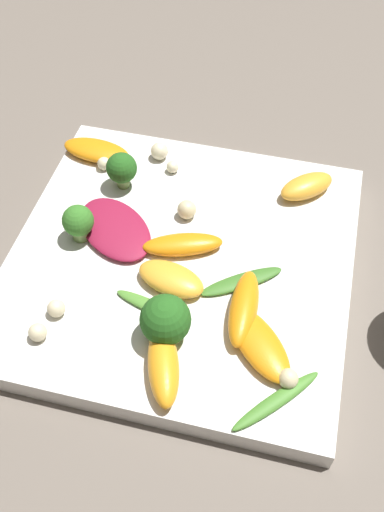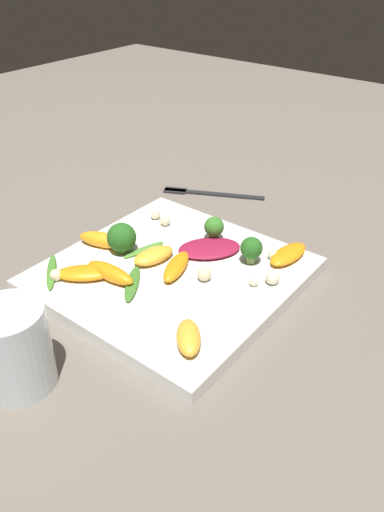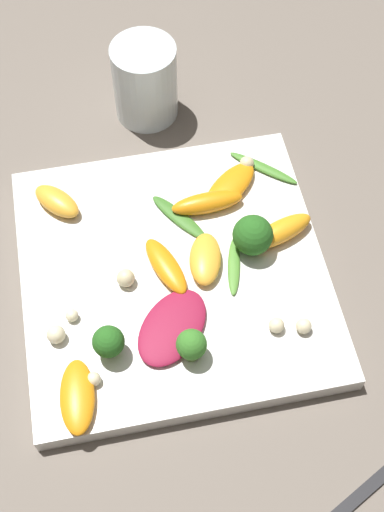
# 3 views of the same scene
# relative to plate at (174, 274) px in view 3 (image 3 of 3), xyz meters

# --- Properties ---
(ground_plane) EXTENTS (2.40, 2.40, 0.00)m
(ground_plane) POSITION_rel_plate_xyz_m (0.00, 0.00, -0.01)
(ground_plane) COLOR #6B6056
(plate) EXTENTS (0.31, 0.31, 0.02)m
(plate) POSITION_rel_plate_xyz_m (0.00, 0.00, 0.00)
(plate) COLOR white
(plate) RESTS_ON ground_plane
(drinking_glass) EXTENTS (0.07, 0.07, 0.10)m
(drinking_glass) POSITION_rel_plate_xyz_m (-0.01, -0.24, 0.04)
(drinking_glass) COLOR silver
(drinking_glass) RESTS_ON ground_plane
(fork) EXTENTS (0.17, 0.10, 0.01)m
(fork) POSITION_rel_plate_xyz_m (-0.13, 0.24, -0.01)
(fork) COLOR #262628
(fork) RESTS_ON ground_plane
(radicchio_leaf_0) EXTENTS (0.10, 0.10, 0.01)m
(radicchio_leaf_0) POSITION_rel_plate_xyz_m (0.01, 0.07, 0.02)
(radicchio_leaf_0) COLOR maroon
(radicchio_leaf_0) RESTS_ON plate
(orange_segment_0) EXTENTS (0.06, 0.06, 0.02)m
(orange_segment_0) POSITION_rel_plate_xyz_m (0.11, -0.10, 0.02)
(orange_segment_0) COLOR #FCAD33
(orange_segment_0) RESTS_ON plate
(orange_segment_1) EXTENTS (0.08, 0.03, 0.02)m
(orange_segment_1) POSITION_rel_plate_xyz_m (-0.05, -0.07, 0.02)
(orange_segment_1) COLOR orange
(orange_segment_1) RESTS_ON plate
(orange_segment_2) EXTENTS (0.04, 0.07, 0.01)m
(orange_segment_2) POSITION_rel_plate_xyz_m (0.11, 0.12, 0.02)
(orange_segment_2) COLOR orange
(orange_segment_2) RESTS_ON plate
(orange_segment_3) EXTENTS (0.08, 0.05, 0.02)m
(orange_segment_3) POSITION_rel_plate_xyz_m (-0.12, -0.02, 0.02)
(orange_segment_3) COLOR orange
(orange_segment_3) RESTS_ON plate
(orange_segment_4) EXTENTS (0.05, 0.08, 0.02)m
(orange_segment_4) POSITION_rel_plate_xyz_m (0.01, 0.00, 0.02)
(orange_segment_4) COLOR orange
(orange_segment_4) RESTS_ON plate
(orange_segment_5) EXTENTS (0.05, 0.07, 0.02)m
(orange_segment_5) POSITION_rel_plate_xyz_m (-0.03, -0.00, 0.02)
(orange_segment_5) COLOR #FCAD33
(orange_segment_5) RESTS_ON plate
(orange_segment_6) EXTENTS (0.08, 0.07, 0.01)m
(orange_segment_6) POSITION_rel_plate_xyz_m (-0.08, -0.08, 0.02)
(orange_segment_6) COLOR orange
(orange_segment_6) RESTS_ON plate
(broccoli_floret_0) EXTENTS (0.04, 0.04, 0.04)m
(broccoli_floret_0) POSITION_rel_plate_xyz_m (-0.08, -0.01, 0.03)
(broccoli_floret_0) COLOR #84AD5B
(broccoli_floret_0) RESTS_ON plate
(broccoli_floret_1) EXTENTS (0.03, 0.03, 0.04)m
(broccoli_floret_1) POSITION_rel_plate_xyz_m (-0.00, 0.10, 0.03)
(broccoli_floret_1) COLOR #7A9E51
(broccoli_floret_1) RESTS_ON plate
(broccoli_floret_2) EXTENTS (0.03, 0.03, 0.04)m
(broccoli_floret_2) POSITION_rel_plate_xyz_m (0.07, 0.08, 0.03)
(broccoli_floret_2) COLOR #7A9E51
(broccoli_floret_2) RESTS_ON plate
(arugula_sprig_0) EXTENTS (0.07, 0.06, 0.01)m
(arugula_sprig_0) POSITION_rel_plate_xyz_m (-0.12, -0.11, 0.01)
(arugula_sprig_0) COLOR #47842D
(arugula_sprig_0) RESTS_ON plate
(arugula_sprig_1) EXTENTS (0.06, 0.07, 0.01)m
(arugula_sprig_1) POSITION_rel_plate_xyz_m (-0.02, -0.06, 0.01)
(arugula_sprig_1) COLOR #3D7528
(arugula_sprig_1) RESTS_ON plate
(arugula_sprig_2) EXTENTS (0.03, 0.07, 0.00)m
(arugula_sprig_2) POSITION_rel_plate_xyz_m (-0.06, 0.01, 0.01)
(arugula_sprig_2) COLOR #518E33
(arugula_sprig_2) RESTS_ON plate
(macadamia_nut_0) EXTENTS (0.02, 0.02, 0.02)m
(macadamia_nut_0) POSITION_rel_plate_xyz_m (0.05, 0.01, 0.02)
(macadamia_nut_0) COLOR beige
(macadamia_nut_0) RESTS_ON plate
(macadamia_nut_1) EXTENTS (0.02, 0.02, 0.02)m
(macadamia_nut_1) POSITION_rel_plate_xyz_m (-0.10, -0.11, 0.02)
(macadamia_nut_1) COLOR beige
(macadamia_nut_1) RESTS_ON plate
(macadamia_nut_2) EXTENTS (0.01, 0.01, 0.01)m
(macadamia_nut_2) POSITION_rel_plate_xyz_m (0.09, 0.10, 0.02)
(macadamia_nut_2) COLOR beige
(macadamia_nut_2) RESTS_ON plate
(macadamia_nut_3) EXTENTS (0.01, 0.01, 0.01)m
(macadamia_nut_3) POSITION_rel_plate_xyz_m (0.11, 0.04, 0.02)
(macadamia_nut_3) COLOR beige
(macadamia_nut_3) RESTS_ON plate
(macadamia_nut_4) EXTENTS (0.02, 0.02, 0.02)m
(macadamia_nut_4) POSITION_rel_plate_xyz_m (-0.08, 0.08, 0.02)
(macadamia_nut_4) COLOR beige
(macadamia_nut_4) RESTS_ON plate
(macadamia_nut_5) EXTENTS (0.02, 0.02, 0.02)m
(macadamia_nut_5) POSITION_rel_plate_xyz_m (-0.11, 0.09, 0.02)
(macadamia_nut_5) COLOR beige
(macadamia_nut_5) RESTS_ON plate
(macadamia_nut_6) EXTENTS (0.02, 0.02, 0.02)m
(macadamia_nut_6) POSITION_rel_plate_xyz_m (0.12, 0.05, 0.02)
(macadamia_nut_6) COLOR beige
(macadamia_nut_6) RESTS_ON plate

